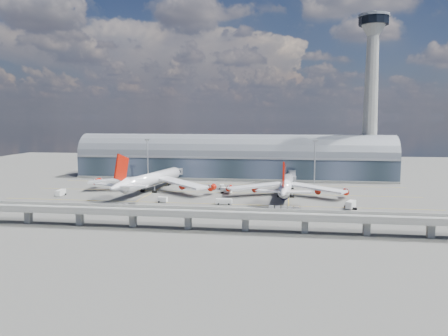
# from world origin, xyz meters

# --- Properties ---
(ground) EXTENTS (500.00, 500.00, 0.00)m
(ground) POSITION_xyz_m (0.00, 0.00, 0.00)
(ground) COLOR #474744
(ground) RESTS_ON ground
(taxi_lines) EXTENTS (200.00, 80.12, 0.01)m
(taxi_lines) POSITION_xyz_m (0.00, 22.11, 0.01)
(taxi_lines) COLOR gold
(taxi_lines) RESTS_ON ground
(terminal) EXTENTS (200.00, 30.00, 28.00)m
(terminal) POSITION_xyz_m (0.00, 77.99, 11.34)
(terminal) COLOR #1E2933
(terminal) RESTS_ON ground
(control_tower) EXTENTS (19.00, 19.00, 103.00)m
(control_tower) POSITION_xyz_m (85.00, 83.00, 51.64)
(control_tower) COLOR gray
(control_tower) RESTS_ON ground
(guideway) EXTENTS (220.00, 8.50, 7.20)m
(guideway) POSITION_xyz_m (-0.00, -55.00, 5.29)
(guideway) COLOR gray
(guideway) RESTS_ON ground
(floodlight_mast_left) EXTENTS (3.00, 0.70, 25.70)m
(floodlight_mast_left) POSITION_xyz_m (-50.00, 55.00, 13.63)
(floodlight_mast_left) COLOR gray
(floodlight_mast_left) RESTS_ON ground
(floodlight_mast_right) EXTENTS (3.00, 0.70, 25.70)m
(floodlight_mast_right) POSITION_xyz_m (50.00, 55.00, 13.63)
(floodlight_mast_right) COLOR gray
(floodlight_mast_right) RESTS_ON ground
(airliner_left) EXTENTS (70.24, 73.95, 22.61)m
(airliner_left) POSITION_xyz_m (-36.49, 16.87, 6.46)
(airliner_left) COLOR white
(airliner_left) RESTS_ON ground
(airliner_right) EXTENTS (60.15, 62.86, 19.95)m
(airliner_right) POSITION_xyz_m (33.71, 12.98, 5.17)
(airliner_right) COLOR white
(airliner_right) RESTS_ON ground
(jet_bridge_left) EXTENTS (4.40, 28.00, 7.25)m
(jet_bridge_left) POSITION_xyz_m (-32.55, 53.12, 5.18)
(jet_bridge_left) COLOR gray
(jet_bridge_left) RESTS_ON ground
(jet_bridge_right) EXTENTS (4.40, 32.00, 7.25)m
(jet_bridge_right) POSITION_xyz_m (37.29, 51.18, 5.18)
(jet_bridge_right) COLOR gray
(jet_bridge_right) RESTS_ON ground
(service_truck_0) EXTENTS (3.14, 7.59, 3.07)m
(service_truck_0) POSITION_xyz_m (-76.78, -0.89, 1.58)
(service_truck_0) COLOR silver
(service_truck_0) RESTS_ON ground
(service_truck_1) EXTENTS (4.63, 2.72, 2.54)m
(service_truck_1) POSITION_xyz_m (-22.11, -9.86, 1.28)
(service_truck_1) COLOR silver
(service_truck_1) RESTS_ON ground
(service_truck_2) EXTENTS (7.28, 2.33, 2.63)m
(service_truck_2) POSITION_xyz_m (6.30, -10.77, 1.37)
(service_truck_2) COLOR silver
(service_truck_2) RESTS_ON ground
(service_truck_3) EXTENTS (5.21, 7.36, 3.33)m
(service_truck_3) POSITION_xyz_m (61.04, -12.18, 1.70)
(service_truck_3) COLOR silver
(service_truck_3) RESTS_ON ground
(service_truck_4) EXTENTS (3.14, 4.74, 2.52)m
(service_truck_4) POSITION_xyz_m (-0.66, 31.29, 1.27)
(service_truck_4) COLOR silver
(service_truck_4) RESTS_ON ground
(service_truck_5) EXTENTS (6.34, 4.79, 2.88)m
(service_truck_5) POSITION_xyz_m (3.29, 18.54, 1.47)
(service_truck_5) COLOR silver
(service_truck_5) RESTS_ON ground
(cargo_train_0) EXTENTS (7.04, 3.90, 1.56)m
(cargo_train_0) POSITION_xyz_m (-37.06, -23.72, 0.81)
(cargo_train_0) COLOR gray
(cargo_train_0) RESTS_ON ground
(cargo_train_1) EXTENTS (13.11, 2.07, 1.73)m
(cargo_train_1) POSITION_xyz_m (32.91, -19.60, 0.90)
(cargo_train_1) COLOR gray
(cargo_train_1) RESTS_ON ground
(cargo_train_2) EXTENTS (7.52, 5.28, 1.73)m
(cargo_train_2) POSITION_xyz_m (22.46, -30.50, 0.90)
(cargo_train_2) COLOR gray
(cargo_train_2) RESTS_ON ground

